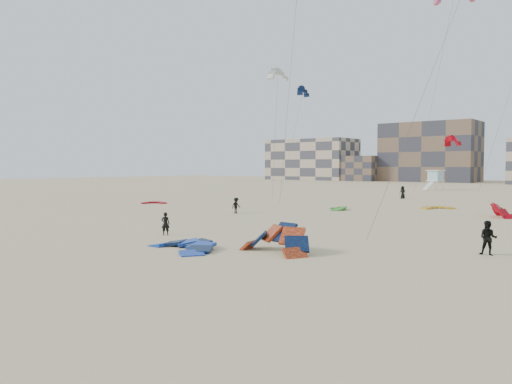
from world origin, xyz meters
The scene contains 18 objects.
ground centered at (0.00, 0.00, 0.00)m, with size 320.00×320.00×0.00m, color tan.
kite_ground_blue centered at (2.95, 0.46, 0.00)m, with size 4.44×4.60×0.86m, color blue, non-canonical shape.
kite_ground_orange centered at (7.72, 2.92, 0.00)m, with size 4.35×3.65×2.50m, color #FF4C21, non-canonical shape.
kite_ground_red centered at (-25.84, 22.32, 0.00)m, with size 2.84×3.01×0.41m, color #B1000C, non-canonical shape.
kite_ground_green centered at (-2.98, 28.86, 0.00)m, with size 2.81×2.94×0.71m, color #3B931B, non-canonical shape.
kite_ground_red_far centered at (13.08, 31.58, 0.00)m, with size 3.44×2.83×2.16m, color #B1000C, non-canonical shape.
kite_ground_yellow centered at (5.13, 37.12, 0.00)m, with size 3.44×3.61×0.41m, color orange, non-canonical shape.
kitesurfer_main centered at (-2.35, 3.75, 0.80)m, with size 0.58×0.38×1.60m, color black.
kitesurfer_b centered at (17.19, 9.36, 0.93)m, with size 0.91×0.71×1.86m, color black.
kitesurfer_c centered at (-8.96, 18.88, 0.80)m, with size 1.04×0.60×1.60m, color black.
kitesurfer_e centered at (-4.69, 51.29, 0.93)m, with size 0.91×0.59×1.86m, color black.
kite_fly_grey centered at (-17.05, 37.09, 17.31)m, with size 8.49×11.94×17.55m.
kite_fly_navy centered at (-21.86, 50.77, 17.02)m, with size 3.58×7.24×17.10m.
kite_fly_red centered at (-1.93, 64.89, 8.75)m, with size 4.77×6.38×9.15m.
lifeguard_tower_far centered at (-10.06, 81.05, 1.97)m, with size 3.34×5.74×3.98m.
condo_west_a centered at (-70.00, 130.00, 7.00)m, with size 30.00×15.00×14.00m, color #C0A98D.
condo_west_b centered at (-30.00, 134.00, 9.00)m, with size 28.00×14.00×18.00m, color brown.
condo_fill_left centered at (-50.00, 128.00, 4.00)m, with size 12.00×10.00×8.00m, color brown.
Camera 1 is at (24.02, -19.22, 4.81)m, focal length 35.00 mm.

